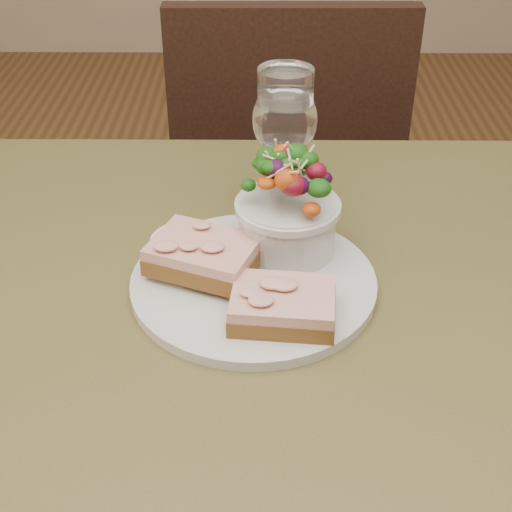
{
  "coord_description": "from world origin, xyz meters",
  "views": [
    {
      "loc": [
        -0.01,
        -0.58,
        1.22
      ],
      "look_at": [
        -0.01,
        0.01,
        0.81
      ],
      "focal_mm": 50.0,
      "sensor_mm": 36.0,
      "label": 1
    }
  ],
  "objects_px": {
    "cafe_table": "(266,377)",
    "sandwich_front": "(283,305)",
    "chair_far": "(281,256)",
    "ramekin": "(185,251)",
    "wine_glass": "(285,124)",
    "salad_bowl": "(288,204)",
    "sandwich_back": "(204,255)",
    "dinner_plate": "(254,282)"
  },
  "relations": [
    {
      "from": "sandwich_back",
      "to": "sandwich_front",
      "type": "bearing_deg",
      "value": -20.53
    },
    {
      "from": "wine_glass",
      "to": "salad_bowl",
      "type": "bearing_deg",
      "value": -88.63
    },
    {
      "from": "dinner_plate",
      "to": "chair_far",
      "type": "bearing_deg",
      "value": 85.61
    },
    {
      "from": "cafe_table",
      "to": "salad_bowl",
      "type": "distance_m",
      "value": 0.2
    },
    {
      "from": "salad_bowl",
      "to": "wine_glass",
      "type": "relative_size",
      "value": 0.73
    },
    {
      "from": "cafe_table",
      "to": "wine_glass",
      "type": "distance_m",
      "value": 0.29
    },
    {
      "from": "sandwich_front",
      "to": "salad_bowl",
      "type": "bearing_deg",
      "value": 91.99
    },
    {
      "from": "sandwich_front",
      "to": "cafe_table",
      "type": "bearing_deg",
      "value": 122.29
    },
    {
      "from": "wine_glass",
      "to": "dinner_plate",
      "type": "bearing_deg",
      "value": -103.08
    },
    {
      "from": "cafe_table",
      "to": "dinner_plate",
      "type": "relative_size",
      "value": 3.03
    },
    {
      "from": "cafe_table",
      "to": "sandwich_back",
      "type": "relative_size",
      "value": 6.03
    },
    {
      "from": "dinner_plate",
      "to": "salad_bowl",
      "type": "height_order",
      "value": "salad_bowl"
    },
    {
      "from": "sandwich_back",
      "to": "wine_glass",
      "type": "xyz_separation_m",
      "value": [
        0.09,
        0.14,
        0.09
      ]
    },
    {
      "from": "sandwich_back",
      "to": "salad_bowl",
      "type": "relative_size",
      "value": 1.04
    },
    {
      "from": "sandwich_back",
      "to": "chair_far",
      "type": "bearing_deg",
      "value": 103.01
    },
    {
      "from": "chair_far",
      "to": "dinner_plate",
      "type": "relative_size",
      "value": 3.4
    },
    {
      "from": "chair_far",
      "to": "sandwich_back",
      "type": "distance_m",
      "value": 0.87
    },
    {
      "from": "salad_bowl",
      "to": "dinner_plate",
      "type": "bearing_deg",
      "value": -123.38
    },
    {
      "from": "chair_far",
      "to": "cafe_table",
      "type": "bearing_deg",
      "value": 86.4
    },
    {
      "from": "ramekin",
      "to": "salad_bowl",
      "type": "distance_m",
      "value": 0.12
    },
    {
      "from": "sandwich_back",
      "to": "wine_glass",
      "type": "distance_m",
      "value": 0.19
    },
    {
      "from": "dinner_plate",
      "to": "wine_glass",
      "type": "relative_size",
      "value": 1.51
    },
    {
      "from": "sandwich_back",
      "to": "salad_bowl",
      "type": "xyz_separation_m",
      "value": [
        0.09,
        0.05,
        0.04
      ]
    },
    {
      "from": "dinner_plate",
      "to": "sandwich_front",
      "type": "distance_m",
      "value": 0.07
    },
    {
      "from": "sandwich_front",
      "to": "sandwich_back",
      "type": "height_order",
      "value": "sandwich_back"
    },
    {
      "from": "dinner_plate",
      "to": "wine_glass",
      "type": "distance_m",
      "value": 0.19
    },
    {
      "from": "ramekin",
      "to": "wine_glass",
      "type": "relative_size",
      "value": 0.38
    },
    {
      "from": "salad_bowl",
      "to": "wine_glass",
      "type": "xyz_separation_m",
      "value": [
        -0.0,
        0.09,
        0.05
      ]
    },
    {
      "from": "chair_far",
      "to": "wine_glass",
      "type": "xyz_separation_m",
      "value": [
        -0.02,
        -0.57,
        0.58
      ]
    },
    {
      "from": "cafe_table",
      "to": "chair_far",
      "type": "relative_size",
      "value": 0.89
    },
    {
      "from": "sandwich_back",
      "to": "ramekin",
      "type": "xyz_separation_m",
      "value": [
        -0.02,
        0.01,
        -0.0
      ]
    },
    {
      "from": "sandwich_front",
      "to": "sandwich_back",
      "type": "bearing_deg",
      "value": 143.21
    },
    {
      "from": "sandwich_front",
      "to": "wine_glass",
      "type": "distance_m",
      "value": 0.24
    },
    {
      "from": "chair_far",
      "to": "sandwich_front",
      "type": "distance_m",
      "value": 0.92
    },
    {
      "from": "dinner_plate",
      "to": "sandwich_back",
      "type": "distance_m",
      "value": 0.06
    },
    {
      "from": "dinner_plate",
      "to": "sandwich_front",
      "type": "relative_size",
      "value": 2.41
    },
    {
      "from": "dinner_plate",
      "to": "sandwich_back",
      "type": "xyz_separation_m",
      "value": [
        -0.05,
        0.01,
        0.03
      ]
    },
    {
      "from": "cafe_table",
      "to": "sandwich_front",
      "type": "height_order",
      "value": "sandwich_front"
    },
    {
      "from": "sandwich_back",
      "to": "dinner_plate",
      "type": "bearing_deg",
      "value": 11.55
    },
    {
      "from": "ramekin",
      "to": "wine_glass",
      "type": "height_order",
      "value": "wine_glass"
    },
    {
      "from": "chair_far",
      "to": "sandwich_front",
      "type": "xyz_separation_m",
      "value": [
        -0.03,
        -0.78,
        0.48
      ]
    },
    {
      "from": "cafe_table",
      "to": "salad_bowl",
      "type": "xyz_separation_m",
      "value": [
        0.02,
        0.09,
        0.17
      ]
    }
  ]
}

